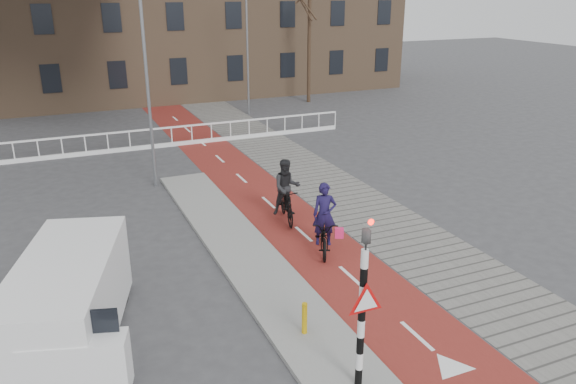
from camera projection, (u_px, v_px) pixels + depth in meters
name	position (u px, v px, depth m)	size (l,w,h in m)	color
ground	(336.00, 328.00, 12.84)	(120.00, 120.00, 0.00)	#38383A
bike_lane	(250.00, 186.00, 22.01)	(2.50, 60.00, 0.01)	maroon
sidewalk	(314.00, 177.00, 23.06)	(3.00, 60.00, 0.01)	slate
curb_island	(249.00, 258.00, 16.00)	(1.80, 16.00, 0.12)	gray
traffic_signal	(363.00, 300.00, 10.19)	(0.80, 0.80, 3.68)	black
bollard	(304.00, 318.00, 12.33)	(0.12, 0.12, 0.75)	#CE9F0B
cyclist_near	(324.00, 229.00, 16.32)	(1.48, 2.15, 2.10)	black
cyclist_far	(287.00, 196.00, 18.41)	(1.04, 2.07, 2.12)	black
van	(68.00, 301.00, 11.95)	(3.11, 4.99, 2.00)	white
railing	(63.00, 152.00, 25.50)	(28.00, 0.10, 0.99)	silver
tree_right	(309.00, 43.00, 36.77)	(0.24, 0.24, 7.81)	black
streetlight_near	(148.00, 87.00, 20.63)	(0.12, 0.12, 7.78)	slate
streetlight_right	(247.00, 44.00, 33.04)	(0.12, 0.12, 8.41)	slate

